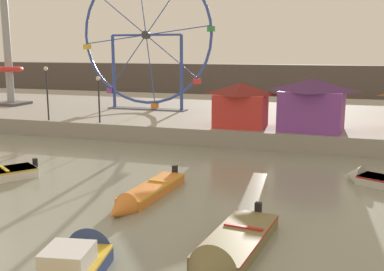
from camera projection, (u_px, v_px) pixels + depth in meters
quay_promenade at (206, 113)px, 42.13m from camera, size 110.00×23.42×1.15m
distant_town_skyline at (251, 80)px, 62.93m from camera, size 140.00×3.00×4.40m
motorboat_olive_wood at (225, 254)px, 13.81m from camera, size 2.19×5.97×1.51m
motorboat_navy_blue at (75, 265)px, 12.93m from camera, size 2.45×5.66×1.55m
motorboat_orange_hull at (142, 196)px, 19.39m from camera, size 1.53×6.06×1.08m
motorboat_pale_grey at (377, 180)px, 21.69m from camera, size 3.96×2.83×1.23m
ferris_wheel_blue_frame at (146, 37)px, 39.34m from camera, size 12.23×1.20×12.48m
drop_tower_steel_tower at (7, 50)px, 42.95m from camera, size 2.80×2.80×13.82m
carnival_booth_purple_stall at (312, 104)px, 29.62m from camera, size 4.64×3.99×3.39m
carnival_booth_red_striped at (241, 104)px, 31.00m from camera, size 3.74×2.99×3.02m
promenade_lamp_near at (47, 85)px, 33.82m from camera, size 0.32×0.32×4.00m
promenade_lamp_far at (99, 92)px, 32.69m from camera, size 0.32×0.32×3.36m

